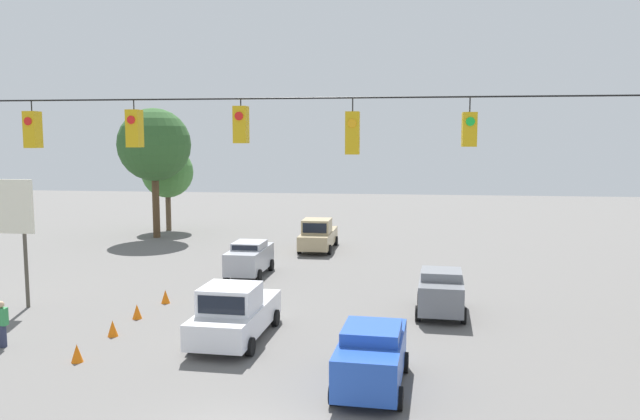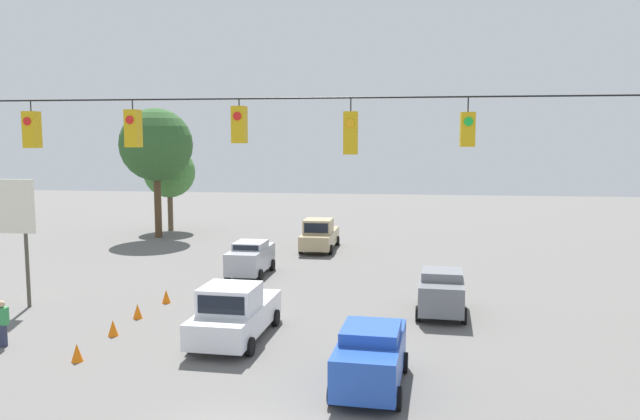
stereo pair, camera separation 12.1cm
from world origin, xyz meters
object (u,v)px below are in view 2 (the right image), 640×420
object	(u,v)px
pickup_truck_white_withflow_mid	(235,313)
sedan_blue_crossing_near	(371,355)
sedan_silver_withflow_far	(251,258)
tree_horizon_right	(169,172)
traffic_cone_second	(113,328)
overhead_signal_span	(239,201)
sedan_grey_oncoming_far	(441,291)
traffic_cone_third	(138,311)
roadside_billboard	(2,217)
traffic_cone_fourth	(166,296)
pickup_truck_tan_withflow_deep	(319,235)
tree_horizon_left	(156,145)
traffic_cone_nearest	(77,353)
pedestrian	(2,324)

from	to	relation	value
pickup_truck_white_withflow_mid	sedan_blue_crossing_near	bearing A→B (deg)	143.60
sedan_silver_withflow_far	tree_horizon_right	distance (m)	19.09
sedan_silver_withflow_far	traffic_cone_second	world-z (taller)	sedan_silver_withflow_far
overhead_signal_span	pickup_truck_white_withflow_mid	xyz separation A→B (m)	(2.08, -6.90, -4.80)
sedan_grey_oncoming_far	traffic_cone_third	xyz separation A→B (m)	(12.33, 2.29, -0.67)
sedan_grey_oncoming_far	roadside_billboard	bearing A→B (deg)	3.73
pickup_truck_white_withflow_mid	traffic_cone_fourth	bearing A→B (deg)	-45.88
sedan_grey_oncoming_far	tree_horizon_right	size ratio (longest dim) A/B	0.58
pickup_truck_tan_withflow_deep	tree_horizon_left	bearing A→B (deg)	-16.38
tree_horizon_left	roadside_billboard	bearing A→B (deg)	92.64
sedan_silver_withflow_far	sedan_grey_oncoming_far	xyz separation A→B (m)	(-9.72, 6.27, 0.02)
sedan_silver_withflow_far	pickup_truck_tan_withflow_deep	world-z (taller)	pickup_truck_tan_withflow_deep
sedan_grey_oncoming_far	sedan_blue_crossing_near	bearing A→B (deg)	72.87
pickup_truck_tan_withflow_deep	tree_horizon_left	distance (m)	14.42
traffic_cone_nearest	traffic_cone_third	world-z (taller)	same
traffic_cone_second	overhead_signal_span	bearing A→B (deg)	135.01
overhead_signal_span	traffic_cone_second	world-z (taller)	overhead_signal_span
sedan_grey_oncoming_far	pedestrian	world-z (taller)	sedan_grey_oncoming_far
traffic_cone_second	roadside_billboard	world-z (taller)	roadside_billboard
overhead_signal_span	pickup_truck_white_withflow_mid	bearing A→B (deg)	-73.24
traffic_cone_second	tree_horizon_left	size ratio (longest dim) A/B	0.06
sedan_grey_oncoming_far	pickup_truck_white_withflow_mid	xyz separation A→B (m)	(7.67, 4.36, 0.00)
overhead_signal_span	sedan_silver_withflow_far	xyz separation A→B (m)	(4.13, -17.53, -4.82)
sedan_blue_crossing_near	sedan_grey_oncoming_far	distance (m)	8.54
pedestrian	sedan_silver_withflow_far	bearing A→B (deg)	-115.12
sedan_blue_crossing_near	traffic_cone_nearest	world-z (taller)	sedan_blue_crossing_near
traffic_cone_nearest	tree_horizon_left	distance (m)	27.33
sedan_silver_withflow_far	traffic_cone_nearest	distance (m)	13.80
pickup_truck_white_withflow_mid	traffic_cone_third	world-z (taller)	pickup_truck_white_withflow_mid
pickup_truck_white_withflow_mid	sedan_silver_withflow_far	bearing A→B (deg)	-79.08
sedan_silver_withflow_far	roadside_billboard	bearing A→B (deg)	39.46
sedan_blue_crossing_near	tree_horizon_right	size ratio (longest dim) A/B	0.65
pedestrian	tree_horizon_left	distance (m)	25.44
overhead_signal_span	pickup_truck_white_withflow_mid	world-z (taller)	overhead_signal_span
sedan_silver_withflow_far	traffic_cone_fourth	world-z (taller)	sedan_silver_withflow_far
sedan_grey_oncoming_far	pickup_truck_tan_withflow_deep	size ratio (longest dim) A/B	0.71
traffic_cone_second	roadside_billboard	xyz separation A→B (m)	(6.55, -3.36, 3.65)
sedan_blue_crossing_near	traffic_cone_second	xyz separation A→B (m)	(9.75, -3.58, -0.67)
pickup_truck_white_withflow_mid	tree_horizon_right	world-z (taller)	tree_horizon_right
overhead_signal_span	tree_horizon_left	world-z (taller)	tree_horizon_left
pedestrian	pickup_truck_tan_withflow_deep	bearing A→B (deg)	-112.33
traffic_cone_nearest	sedan_grey_oncoming_far	bearing A→B (deg)	-149.13
pickup_truck_tan_withflow_deep	tree_horizon_left	world-z (taller)	tree_horizon_left
sedan_silver_withflow_far	traffic_cone_fourth	distance (m)	6.56
sedan_silver_withflow_far	sedan_grey_oncoming_far	world-z (taller)	sedan_grey_oncoming_far
overhead_signal_span	sedan_blue_crossing_near	distance (m)	6.49
sedan_silver_withflow_far	roadside_billboard	size ratio (longest dim) A/B	0.76
overhead_signal_span	tree_horizon_left	distance (m)	32.65
overhead_signal_span	pickup_truck_tan_withflow_deep	xyz separation A→B (m)	(1.49, -25.70, -4.80)
sedan_silver_withflow_far	tree_horizon_right	xyz separation A→B (m)	(10.46, -15.53, 3.71)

